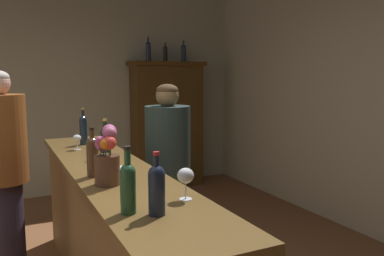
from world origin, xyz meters
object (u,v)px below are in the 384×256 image
Objects in this scene: wine_bottle_merlot at (93,155)px; display_bottle_center at (183,52)px; display_cabinet at (167,122)px; wine_bottle_pinot at (128,185)px; bartender at (168,165)px; wine_glass_front at (186,176)px; patron_in_navy at (3,175)px; wine_bottle_rose at (157,188)px; bar_counter at (112,239)px; display_bottle_left at (148,50)px; display_bottle_midleft at (165,53)px; flower_arrangement at (107,157)px; wine_bottle_syrah at (105,141)px; wine_bottle_chardonnay at (83,129)px; wine_glass_mid at (77,139)px; cheese_plate at (115,169)px.

wine_bottle_merlot is 0.92× the size of display_bottle_center.
display_bottle_center reaches higher than display_cabinet.
wine_bottle_pinot is 1.71m from bartender.
wine_bottle_pinot is 1.90× the size of wine_glass_front.
patron_in_navy is at bearing -134.87° from display_cabinet.
bar_counter is at bearing 87.40° from wine_bottle_rose.
display_bottle_left is 0.22× the size of bartender.
display_bottle_midleft is (1.52, 2.72, 1.44)m from bar_counter.
display_cabinet is 5.24× the size of display_bottle_left.
wine_bottle_pinot is 1.04× the size of display_bottle_midleft.
flower_arrangement is 0.20× the size of patron_in_navy.
bartender is (-1.15, -2.15, -1.13)m from display_bottle_center.
flower_arrangement is at bearing -102.96° from wine_bottle_syrah.
display_bottle_center is at bearing -118.04° from bartender.
wine_bottle_syrah is 0.18× the size of patron_in_navy.
wine_bottle_chardonnay reaches higher than wine_bottle_pinot.
wine_bottle_chardonnay is at bearing 81.79° from wine_bottle_merlot.
patron_in_navy reaches higher than wine_bottle_pinot.
display_bottle_left reaches higher than display_cabinet.
flower_arrangement is 3.52m from display_bottle_left.
wine_bottle_chardonnay is at bearing -136.11° from display_bottle_center.
patron_in_navy is 1.31m from bartender.
display_cabinet is 3.37m from wine_bottle_merlot.
wine_glass_mid is (-0.03, 1.75, -0.03)m from wine_bottle_rose.
patron_in_navy is at bearing -134.61° from display_bottle_midleft.
flower_arrangement is at bearing 122.55° from wine_glass_front.
wine_bottle_chardonnay is at bearing 84.43° from flower_arrangement.
wine_bottle_pinot is at bearing -114.96° from display_cabinet.
display_bottle_left is (1.21, 2.37, 0.84)m from wine_bottle_syrah.
display_bottle_left is 0.26m from display_bottle_midleft.
display_cabinet is 11.40× the size of wine_glass_front.
display_bottle_left is (1.25, 2.80, 0.96)m from cheese_plate.
wine_bottle_syrah is at bearing 20.36° from bartender.
display_bottle_center reaches higher than bartender.
display_cabinet reaches higher than flower_arrangement.
wine_bottle_merlot is at bearing -94.35° from wine_glass_mid.
display_cabinet reaches higher than cheese_plate.
display_bottle_midleft is (1.64, 3.13, 0.79)m from flower_arrangement.
flower_arrangement is at bearing -18.82° from patron_in_navy.
patron_in_navy is at bearing -131.03° from display_bottle_left.
wine_bottle_chardonnay is 0.97× the size of flower_arrangement.
wine_bottle_pinot reaches higher than wine_bottle_syrah.
bartender reaches higher than wine_bottle_syrah.
flower_arrangement is 1.17× the size of display_bottle_midleft.
wine_glass_front is (-1.38, -3.57, 0.17)m from display_cabinet.
bartender is at bearing -34.18° from wine_bottle_chardonnay.
flower_arrangement is at bearing -121.58° from display_bottle_center.
bartender is (0.77, 0.98, -0.32)m from flower_arrangement.
patron_in_navy reaches higher than wine_bottle_merlot.
cheese_plate is 3.21m from display_bottle_left.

